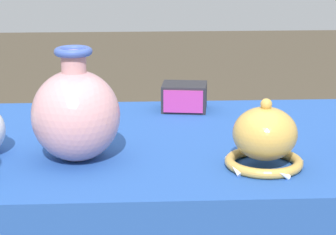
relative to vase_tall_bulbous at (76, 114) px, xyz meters
The scene contains 4 objects.
display_table 0.31m from the vase_tall_bulbous, 29.35° to the left, with size 1.25×0.77×0.77m.
vase_tall_bulbous is the anchor object (origin of this frame).
vase_dome_bell 0.42m from the vase_tall_bulbous, ahead, with size 0.18×0.18×0.16m.
mosaic_tile_box 0.50m from the vase_tall_bulbous, 56.07° to the left, with size 0.14×0.12×0.08m.
Camera 1 is at (-0.08, -1.55, 1.28)m, focal length 70.00 mm.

